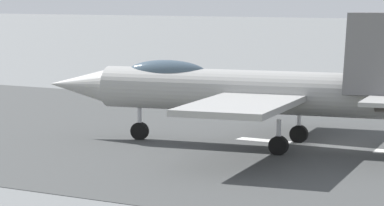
# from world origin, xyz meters

# --- Properties ---
(ground_plane) EXTENTS (400.00, 400.00, 0.00)m
(ground_plane) POSITION_xyz_m (0.00, 0.00, 0.00)
(ground_plane) COLOR slate
(runway_strip) EXTENTS (240.00, 26.00, 0.02)m
(runway_strip) POSITION_xyz_m (-0.02, 0.00, 0.01)
(runway_strip) COLOR #3F4040
(runway_strip) RESTS_ON ground
(fighter_jet) EXTENTS (17.41, 14.32, 5.55)m
(fighter_jet) POSITION_xyz_m (3.18, 1.63, 2.36)
(fighter_jet) COLOR #999896
(fighter_jet) RESTS_ON ground
(crew_person) EXTENTS (0.57, 0.49, 1.56)m
(crew_person) POSITION_xyz_m (16.33, -8.36, 0.78)
(crew_person) COLOR #1E2338
(crew_person) RESTS_ON ground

